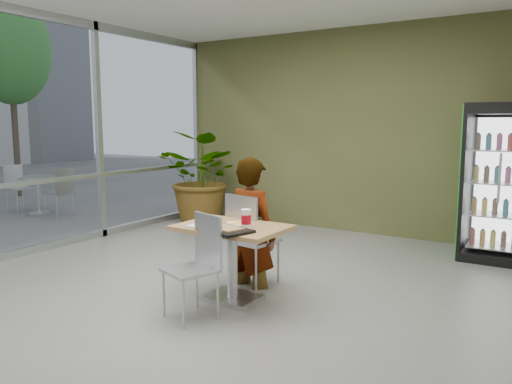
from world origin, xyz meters
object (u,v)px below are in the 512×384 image
at_px(dining_table, 232,247).
at_px(chair_far, 248,232).
at_px(soda_cup, 246,219).
at_px(cafeteria_tray, 226,230).
at_px(beverage_fridge, 502,183).
at_px(chair_near, 199,257).
at_px(seated_woman, 252,235).
at_px(potted_plant, 204,177).

bearing_deg(dining_table, chair_far, 104.18).
relative_size(soda_cup, cafeteria_tray, 0.38).
height_order(dining_table, beverage_fridge, beverage_fridge).
height_order(dining_table, chair_near, chair_near).
bearing_deg(cafeteria_tray, seated_woman, 105.05).
height_order(dining_table, soda_cup, soda_cup).
distance_m(cafeteria_tray, potted_plant, 4.16).
relative_size(dining_table, soda_cup, 6.02).
distance_m(chair_far, chair_near, 0.96).
bearing_deg(soda_cup, seated_woman, 116.97).
bearing_deg(beverage_fridge, soda_cup, -122.84).
distance_m(chair_near, potted_plant, 4.26).
bearing_deg(dining_table, beverage_fridge, 55.30).
distance_m(soda_cup, potted_plant, 3.99).
xyz_separation_m(dining_table, soda_cup, (0.16, 0.01, 0.30)).
distance_m(cafeteria_tray, beverage_fridge, 3.77).
bearing_deg(dining_table, cafeteria_tray, -67.33).
distance_m(dining_table, potted_plant, 3.90).
xyz_separation_m(chair_far, potted_plant, (-2.49, 2.43, 0.22)).
bearing_deg(beverage_fridge, potted_plant, -179.29).
distance_m(soda_cup, cafeteria_tray, 0.28).
bearing_deg(chair_far, chair_near, 104.72).
xyz_separation_m(dining_table, chair_far, (-0.12, 0.46, 0.04)).
height_order(dining_table, potted_plant, potted_plant).
bearing_deg(cafeteria_tray, chair_far, 107.29).
distance_m(dining_table, beverage_fridge, 3.63).
height_order(soda_cup, potted_plant, potted_plant).
bearing_deg(cafeteria_tray, soda_cup, 79.62).
relative_size(seated_woman, soda_cup, 9.75).
bearing_deg(chair_far, cafeteria_tray, 116.36).
height_order(chair_near, seated_woman, seated_woman).
bearing_deg(beverage_fridge, seated_woman, -131.44).
relative_size(chair_far, beverage_fridge, 0.50).
bearing_deg(chair_near, seated_woman, 113.89).
xyz_separation_m(chair_near, cafeteria_tray, (0.13, 0.23, 0.22)).
bearing_deg(soda_cup, chair_far, 121.16).
xyz_separation_m(dining_table, cafeteria_tray, (0.11, -0.26, 0.23)).
distance_m(seated_woman, beverage_fridge, 3.29).
bearing_deg(dining_table, potted_plant, 131.96).
relative_size(dining_table, chair_near, 1.12).
relative_size(seated_woman, potted_plant, 1.05).
height_order(chair_near, cafeteria_tray, chair_near).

